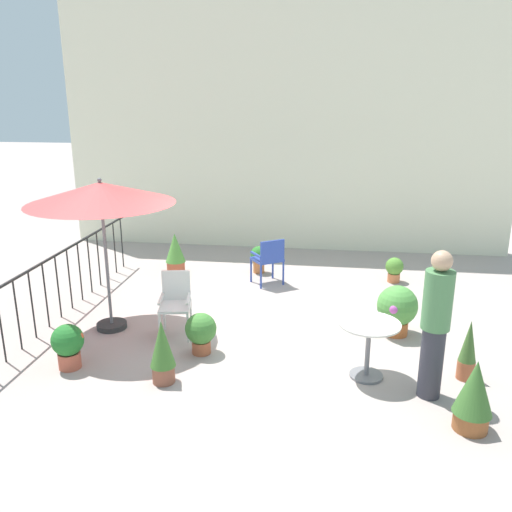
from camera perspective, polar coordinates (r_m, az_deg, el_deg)
ground_plane at (r=7.96m, az=-0.14°, el=-7.80°), size 60.00×60.00×0.00m
villa_facade at (r=11.78m, az=3.13°, el=13.99°), size 9.71×0.30×5.48m
terrace_railing at (r=8.66m, az=-20.59°, el=-2.00°), size 0.03×5.52×1.01m
patio_umbrella_0 at (r=7.69m, az=-16.33°, el=6.33°), size 2.06×2.06×2.24m
cafe_table_0 at (r=6.62m, az=11.98°, el=-8.74°), size 0.75×0.75×0.72m
patio_chair_0 at (r=9.58m, az=1.41°, el=-0.16°), size 0.65×0.64×0.86m
patio_chair_1 at (r=7.69m, az=-8.62°, el=-4.65°), size 0.50×0.55×0.92m
potted_plant_0 at (r=6.50m, az=-10.01°, el=-10.00°), size 0.31×0.31×0.80m
potted_plant_1 at (r=7.89m, az=14.89°, el=-5.40°), size 0.58×0.58×0.74m
potted_plant_2 at (r=10.30m, az=0.31°, el=-0.15°), size 0.33×0.33×0.53m
potted_plant_3 at (r=10.42m, az=-8.66°, el=0.38°), size 0.39×0.39×0.78m
potted_plant_4 at (r=7.16m, az=-5.94°, el=-8.02°), size 0.42×0.42×0.57m
potted_plant_5 at (r=10.13m, az=14.62°, el=-1.30°), size 0.33×0.33×0.47m
potted_plant_6 at (r=7.16m, az=-19.52°, el=-8.89°), size 0.41×0.41×0.59m
potted_plant_7 at (r=6.98m, az=21.79°, el=-9.40°), size 0.21×0.21×0.76m
potted_plant_8 at (r=6.01m, az=22.35°, el=-13.58°), size 0.40×0.40×0.78m
standing_person at (r=6.25m, az=18.69°, el=-6.85°), size 0.44×0.44×1.74m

